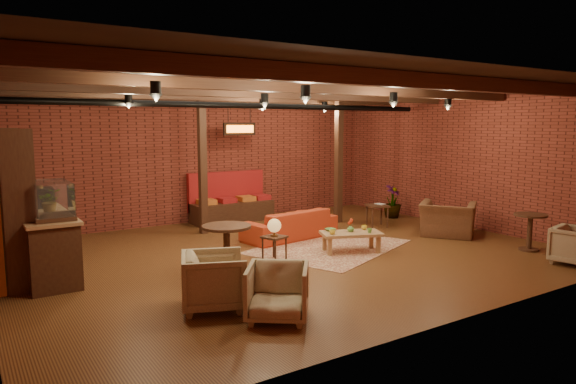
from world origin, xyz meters
TOP-DOWN VIEW (x-y plane):
  - floor at (0.00, 0.00)m, footprint 10.00×10.00m
  - ceiling at (0.00, 0.00)m, footprint 10.00×8.00m
  - wall_back at (0.00, 4.00)m, footprint 10.00×0.02m
  - wall_front at (0.00, -4.00)m, footprint 10.00×0.02m
  - wall_right at (5.00, 0.00)m, footprint 0.02×8.00m
  - ceiling_beams at (0.00, 0.00)m, footprint 9.80×6.40m
  - ceiling_pipe at (0.00, 1.60)m, footprint 9.60×0.12m
  - post_left at (-0.60, 2.60)m, footprint 0.16×0.16m
  - post_right at (2.80, 2.00)m, footprint 0.16×0.16m
  - service_counter at (-4.10, 1.00)m, footprint 0.80×2.50m
  - plant_counter at (-4.00, 1.20)m, footprint 0.35×0.39m
  - shelving_hutch at (-4.50, 1.10)m, footprint 0.52×2.00m
  - banquette at (0.60, 3.55)m, footprint 2.10×0.70m
  - service_sign at (0.60, 3.10)m, footprint 0.86×0.06m
  - ceiling_spotlights at (0.00, 0.00)m, footprint 6.40×4.40m
  - rug at (0.99, 0.00)m, footprint 3.63×3.24m
  - sofa at (0.76, 1.10)m, footprint 2.24×1.13m
  - coffee_table at (1.08, -0.56)m, footprint 1.28×0.97m
  - side_table_lamp at (-0.49, -0.31)m, footprint 0.47×0.47m
  - round_table_left at (-1.61, -0.65)m, footprint 0.80×0.80m
  - armchair_a at (-2.43, -1.93)m, footprint 1.02×1.05m
  - armchair_b at (-1.93, -2.73)m, footprint 1.04×1.03m
  - armchair_right at (3.84, -0.59)m, footprint 1.27×1.37m
  - side_table_book at (3.24, 1.04)m, footprint 0.62×0.62m
  - round_table_right at (4.11, -2.36)m, footprint 0.62×0.62m
  - armchair_far at (3.86, -3.40)m, footprint 0.84×0.80m
  - plant_tall at (4.40, 1.71)m, footprint 1.94×1.94m

SIDE VIEW (x-z plane):
  - floor at x=0.00m, z-range 0.00..0.00m
  - rug at x=0.99m, z-range 0.00..0.01m
  - sofa at x=0.76m, z-range 0.00..0.63m
  - coffee_table at x=1.08m, z-range 0.03..0.68m
  - armchair_far at x=3.86m, z-range 0.00..0.74m
  - armchair_b at x=-1.93m, z-range 0.00..0.78m
  - armchair_a at x=-2.43m, z-range 0.00..0.84m
  - round_table_right at x=4.11m, z-range 0.12..0.85m
  - side_table_book at x=3.24m, z-range 0.22..0.77m
  - banquette at x=0.60m, z-range 0.00..1.00m
  - armchair_right at x=3.84m, z-range 0.00..1.01m
  - round_table_left at x=-1.61m, z-range 0.15..0.98m
  - side_table_lamp at x=-0.49m, z-range 0.20..0.98m
  - service_counter at x=-4.10m, z-range 0.00..1.60m
  - shelving_hutch at x=-4.50m, z-range 0.00..2.40m
  - plant_counter at x=-4.00m, z-range 1.07..1.37m
  - plant_tall at x=4.40m, z-range 0.00..2.61m
  - wall_back at x=0.00m, z-range 0.00..3.20m
  - wall_front at x=0.00m, z-range 0.00..3.20m
  - wall_right at x=5.00m, z-range 0.00..3.20m
  - post_left at x=-0.60m, z-range 0.00..3.20m
  - post_right at x=2.80m, z-range 0.00..3.20m
  - service_sign at x=0.60m, z-range 2.20..2.50m
  - ceiling_pipe at x=0.00m, z-range 2.79..2.91m
  - ceiling_spotlights at x=0.00m, z-range 2.72..3.00m
  - ceiling_beams at x=0.00m, z-range 2.97..3.19m
  - ceiling at x=0.00m, z-range 3.19..3.21m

